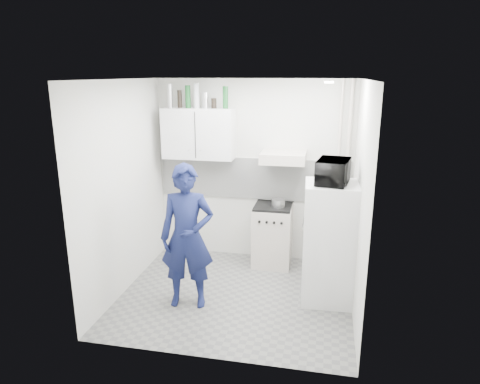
# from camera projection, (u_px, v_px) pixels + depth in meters

# --- Properties ---
(floor) EXTENTS (2.80, 2.80, 0.00)m
(floor) POSITION_uv_depth(u_px,v_px,m) (236.00, 295.00, 5.32)
(floor) COLOR slate
(floor) RESTS_ON ground
(ceiling) EXTENTS (2.80, 2.80, 0.00)m
(ceiling) POSITION_uv_depth(u_px,v_px,m) (235.00, 79.00, 4.63)
(ceiling) COLOR white
(ceiling) RESTS_ON wall_back
(wall_back) EXTENTS (2.80, 0.00, 2.80)m
(wall_back) POSITION_uv_depth(u_px,v_px,m) (253.00, 171.00, 6.16)
(wall_back) COLOR beige
(wall_back) RESTS_ON floor
(wall_left) EXTENTS (0.00, 2.60, 2.60)m
(wall_left) POSITION_uv_depth(u_px,v_px,m) (124.00, 188.00, 5.24)
(wall_left) COLOR beige
(wall_left) RESTS_ON floor
(wall_right) EXTENTS (0.00, 2.60, 2.60)m
(wall_right) POSITION_uv_depth(u_px,v_px,m) (360.00, 202.00, 4.71)
(wall_right) COLOR beige
(wall_right) RESTS_ON floor
(person) EXTENTS (0.68, 0.50, 1.70)m
(person) POSITION_uv_depth(u_px,v_px,m) (187.00, 237.00, 4.91)
(person) COLOR #121842
(person) RESTS_ON floor
(stove) EXTENTS (0.53, 0.53, 0.85)m
(stove) POSITION_uv_depth(u_px,v_px,m) (272.00, 236.00, 6.09)
(stove) COLOR beige
(stove) RESTS_ON floor
(fridge) EXTENTS (0.63, 0.63, 1.45)m
(fridge) POSITION_uv_depth(u_px,v_px,m) (329.00, 243.00, 5.06)
(fridge) COLOR white
(fridge) RESTS_ON floor
(stove_top) EXTENTS (0.51, 0.51, 0.03)m
(stove_top) POSITION_uv_depth(u_px,v_px,m) (273.00, 206.00, 5.97)
(stove_top) COLOR black
(stove_top) RESTS_ON stove
(saucepan) EXTENTS (0.18, 0.18, 0.10)m
(saucepan) POSITION_uv_depth(u_px,v_px,m) (278.00, 203.00, 5.90)
(saucepan) COLOR silver
(saucepan) RESTS_ON stove_top
(microwave) EXTENTS (0.55, 0.41, 0.28)m
(microwave) POSITION_uv_depth(u_px,v_px,m) (333.00, 172.00, 4.83)
(microwave) COLOR black
(microwave) RESTS_ON fridge
(bottle_a) EXTENTS (0.08, 0.08, 0.32)m
(bottle_a) POSITION_uv_depth(u_px,v_px,m) (170.00, 96.00, 5.93)
(bottle_a) COLOR silver
(bottle_a) RESTS_ON upper_cabinet
(bottle_b) EXTENTS (0.06, 0.06, 0.24)m
(bottle_b) POSITION_uv_depth(u_px,v_px,m) (180.00, 99.00, 5.91)
(bottle_b) COLOR black
(bottle_b) RESTS_ON upper_cabinet
(bottle_c) EXTENTS (0.07, 0.07, 0.31)m
(bottle_c) POSITION_uv_depth(u_px,v_px,m) (188.00, 97.00, 5.88)
(bottle_c) COLOR #144C1E
(bottle_c) RESTS_ON upper_cabinet
(bottle_d) EXTENTS (0.07, 0.07, 0.33)m
(bottle_d) POSITION_uv_depth(u_px,v_px,m) (197.00, 96.00, 5.85)
(bottle_d) COLOR #B2B7BC
(bottle_d) RESTS_ON upper_cabinet
(canister_a) EXTENTS (0.09, 0.09, 0.21)m
(canister_a) POSITION_uv_depth(u_px,v_px,m) (205.00, 100.00, 5.84)
(canister_a) COLOR silver
(canister_a) RESTS_ON upper_cabinet
(canister_b) EXTENTS (0.07, 0.07, 0.14)m
(canister_b) POSITION_uv_depth(u_px,v_px,m) (214.00, 103.00, 5.83)
(canister_b) COLOR black
(canister_b) RESTS_ON upper_cabinet
(bottle_e) EXTENTS (0.07, 0.07, 0.30)m
(bottle_e) POSITION_uv_depth(u_px,v_px,m) (225.00, 97.00, 5.78)
(bottle_e) COLOR #144C1E
(bottle_e) RESTS_ON upper_cabinet
(upper_cabinet) EXTENTS (1.00, 0.35, 0.70)m
(upper_cabinet) POSITION_uv_depth(u_px,v_px,m) (199.00, 133.00, 5.99)
(upper_cabinet) COLOR white
(upper_cabinet) RESTS_ON wall_back
(range_hood) EXTENTS (0.60, 0.50, 0.14)m
(range_hood) POSITION_uv_depth(u_px,v_px,m) (283.00, 157.00, 5.76)
(range_hood) COLOR beige
(range_hood) RESTS_ON wall_back
(backsplash) EXTENTS (2.74, 0.03, 0.60)m
(backsplash) POSITION_uv_depth(u_px,v_px,m) (253.00, 178.00, 6.17)
(backsplash) COLOR white
(backsplash) RESTS_ON wall_back
(pipe_a) EXTENTS (0.05, 0.05, 2.60)m
(pipe_a) POSITION_uv_depth(u_px,v_px,m) (346.00, 177.00, 5.83)
(pipe_a) COLOR beige
(pipe_a) RESTS_ON floor
(pipe_b) EXTENTS (0.04, 0.04, 2.60)m
(pipe_b) POSITION_uv_depth(u_px,v_px,m) (337.00, 176.00, 5.86)
(pipe_b) COLOR beige
(pipe_b) RESTS_ON floor
(ceiling_spot_fixture) EXTENTS (0.10, 0.10, 0.02)m
(ceiling_spot_fixture) POSITION_uv_depth(u_px,v_px,m) (329.00, 82.00, 4.63)
(ceiling_spot_fixture) COLOR white
(ceiling_spot_fixture) RESTS_ON ceiling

